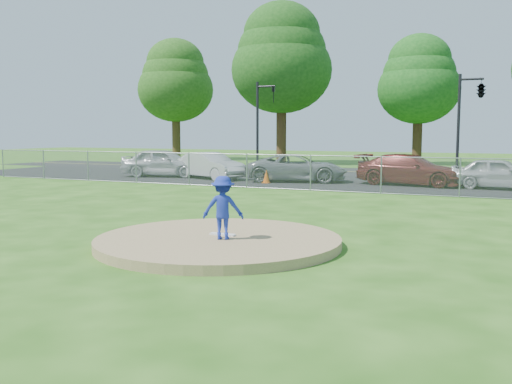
# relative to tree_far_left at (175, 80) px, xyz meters

# --- Properties ---
(ground) EXTENTS (120.00, 120.00, 0.00)m
(ground) POSITION_rel_tree_far_left_xyz_m (22.00, -23.00, -7.06)
(ground) COLOR #225111
(ground) RESTS_ON ground
(pitchers_mound) EXTENTS (5.40, 5.40, 0.20)m
(pitchers_mound) POSITION_rel_tree_far_left_xyz_m (22.00, -33.00, -6.96)
(pitchers_mound) COLOR #90784F
(pitchers_mound) RESTS_ON ground
(pitching_rubber) EXTENTS (0.60, 0.15, 0.04)m
(pitching_rubber) POSITION_rel_tree_far_left_xyz_m (22.00, -32.80, -6.84)
(pitching_rubber) COLOR white
(pitching_rubber) RESTS_ON pitchers_mound
(chain_link_fence) EXTENTS (40.00, 0.06, 1.50)m
(chain_link_fence) POSITION_rel_tree_far_left_xyz_m (22.00, -21.00, -6.31)
(chain_link_fence) COLOR gray
(chain_link_fence) RESTS_ON ground
(parking_lot) EXTENTS (50.00, 8.00, 0.01)m
(parking_lot) POSITION_rel_tree_far_left_xyz_m (22.00, -16.50, -7.05)
(parking_lot) COLOR black
(parking_lot) RESTS_ON ground
(street) EXTENTS (60.00, 7.00, 0.01)m
(street) POSITION_rel_tree_far_left_xyz_m (22.00, -9.00, -7.06)
(street) COLOR black
(street) RESTS_ON ground
(tree_far_left) EXTENTS (6.72, 6.72, 10.74)m
(tree_far_left) POSITION_rel_tree_far_left_xyz_m (0.00, 0.00, 0.00)
(tree_far_left) COLOR #3C2A15
(tree_far_left) RESTS_ON ground
(tree_left) EXTENTS (7.84, 7.84, 12.53)m
(tree_left) POSITION_rel_tree_far_left_xyz_m (11.00, -2.00, 1.18)
(tree_left) COLOR #372314
(tree_left) RESTS_ON ground
(tree_center) EXTENTS (6.16, 6.16, 9.84)m
(tree_center) POSITION_rel_tree_far_left_xyz_m (21.00, 1.00, -0.59)
(tree_center) COLOR #332112
(tree_center) RESTS_ON ground
(traffic_signal_left) EXTENTS (1.28, 0.20, 5.60)m
(traffic_signal_left) POSITION_rel_tree_far_left_xyz_m (13.24, -11.00, -3.70)
(traffic_signal_left) COLOR black
(traffic_signal_left) RESTS_ON ground
(traffic_signal_center) EXTENTS (1.42, 2.48, 5.60)m
(traffic_signal_center) POSITION_rel_tree_far_left_xyz_m (25.97, -11.00, -2.45)
(traffic_signal_center) COLOR black
(traffic_signal_center) RESTS_ON ground
(pitcher) EXTENTS (1.00, 0.77, 1.37)m
(pitcher) POSITION_rel_tree_far_left_xyz_m (22.22, -33.19, -6.18)
(pitcher) COLOR #1B2C96
(pitcher) RESTS_ON pitchers_mound
(traffic_cone) EXTENTS (0.35, 0.35, 0.68)m
(traffic_cone) POSITION_rel_tree_far_left_xyz_m (16.89, -18.55, -6.71)
(traffic_cone) COLOR #E15F0B
(traffic_cone) RESTS_ON parking_lot
(parked_car_silver) EXTENTS (4.94, 2.96, 1.57)m
(parked_car_silver) POSITION_rel_tree_far_left_xyz_m (10.08, -17.23, -6.26)
(parked_car_silver) COLOR silver
(parked_car_silver) RESTS_ON parking_lot
(parked_car_white) EXTENTS (4.48, 2.87, 1.39)m
(parked_car_white) POSITION_rel_tree_far_left_xyz_m (13.14, -17.41, -6.35)
(parked_car_white) COLOR silver
(parked_car_white) RESTS_ON parking_lot
(parked_car_gray) EXTENTS (5.38, 3.50, 1.38)m
(parked_car_gray) POSITION_rel_tree_far_left_xyz_m (17.96, -17.12, -6.36)
(parked_car_gray) COLOR slate
(parked_car_gray) RESTS_ON parking_lot
(parked_car_darkred) EXTENTS (5.23, 2.70, 1.45)m
(parked_car_darkred) POSITION_rel_tree_far_left_xyz_m (23.44, -16.72, -6.33)
(parked_car_darkred) COLOR #5E1817
(parked_car_darkred) RESTS_ON parking_lot
(parked_car_pearl) EXTENTS (4.15, 2.01, 1.37)m
(parked_car_pearl) POSITION_rel_tree_far_left_xyz_m (27.30, -17.01, -6.37)
(parked_car_pearl) COLOR #B8BABD
(parked_car_pearl) RESTS_ON parking_lot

